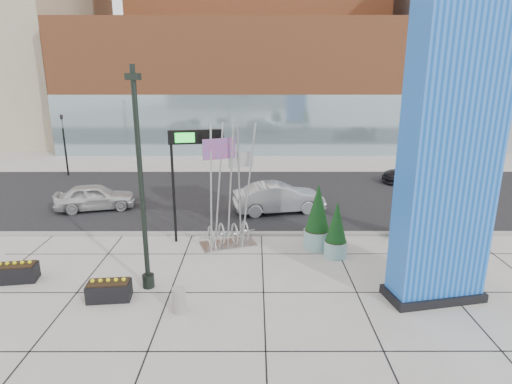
{
  "coord_description": "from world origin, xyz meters",
  "views": [
    {
      "loc": [
        0.74,
        -13.32,
        6.86
      ],
      "look_at": [
        0.76,
        2.0,
        2.51
      ],
      "focal_mm": 30.0,
      "sensor_mm": 36.0,
      "label": 1
    }
  ],
  "objects_px": {
    "lamp_post": "(143,203)",
    "overhead_street_sign": "(191,147)",
    "car_white_west": "(95,197)",
    "public_art_sculpture": "(228,215)",
    "car_silver_mid": "(279,198)",
    "concrete_bollard": "(179,300)",
    "blue_pylon": "(451,148)"
  },
  "relations": [
    {
      "from": "blue_pylon",
      "to": "public_art_sculpture",
      "type": "xyz_separation_m",
      "value": [
        -6.65,
        4.22,
        -3.43
      ]
    },
    {
      "from": "overhead_street_sign",
      "to": "car_white_west",
      "type": "relative_size",
      "value": 1.19
    },
    {
      "from": "car_white_west",
      "to": "public_art_sculpture",
      "type": "bearing_deg",
      "value": -137.26
    },
    {
      "from": "car_white_west",
      "to": "overhead_street_sign",
      "type": "bearing_deg",
      "value": -141.05
    },
    {
      "from": "lamp_post",
      "to": "overhead_street_sign",
      "type": "relative_size",
      "value": 1.53
    },
    {
      "from": "blue_pylon",
      "to": "concrete_bollard",
      "type": "height_order",
      "value": "blue_pylon"
    },
    {
      "from": "public_art_sculpture",
      "to": "car_silver_mid",
      "type": "bearing_deg",
      "value": 43.28
    },
    {
      "from": "car_silver_mid",
      "to": "public_art_sculpture",
      "type": "bearing_deg",
      "value": 140.09
    },
    {
      "from": "lamp_post",
      "to": "overhead_street_sign",
      "type": "height_order",
      "value": "lamp_post"
    },
    {
      "from": "lamp_post",
      "to": "car_white_west",
      "type": "height_order",
      "value": "lamp_post"
    },
    {
      "from": "concrete_bollard",
      "to": "overhead_street_sign",
      "type": "height_order",
      "value": "overhead_street_sign"
    },
    {
      "from": "public_art_sculpture",
      "to": "concrete_bollard",
      "type": "distance_m",
      "value": 5.27
    },
    {
      "from": "public_art_sculpture",
      "to": "blue_pylon",
      "type": "bearing_deg",
      "value": -50.85
    },
    {
      "from": "concrete_bollard",
      "to": "car_silver_mid",
      "type": "height_order",
      "value": "car_silver_mid"
    },
    {
      "from": "lamp_post",
      "to": "concrete_bollard",
      "type": "bearing_deg",
      "value": -50.09
    },
    {
      "from": "concrete_bollard",
      "to": "car_white_west",
      "type": "xyz_separation_m",
      "value": [
        -5.92,
        9.7,
        0.27
      ]
    },
    {
      "from": "concrete_bollard",
      "to": "car_white_west",
      "type": "relative_size",
      "value": 0.2
    },
    {
      "from": "car_white_west",
      "to": "car_silver_mid",
      "type": "xyz_separation_m",
      "value": [
        9.34,
        -0.43,
        0.08
      ]
    },
    {
      "from": "public_art_sculpture",
      "to": "overhead_street_sign",
      "type": "bearing_deg",
      "value": 146.71
    },
    {
      "from": "blue_pylon",
      "to": "lamp_post",
      "type": "xyz_separation_m",
      "value": [
        -9.08,
        0.69,
        -1.85
      ]
    },
    {
      "from": "blue_pylon",
      "to": "car_white_west",
      "type": "distance_m",
      "value": 16.84
    },
    {
      "from": "blue_pylon",
      "to": "lamp_post",
      "type": "distance_m",
      "value": 9.29
    },
    {
      "from": "car_white_west",
      "to": "blue_pylon",
      "type": "bearing_deg",
      "value": -136.87
    },
    {
      "from": "lamp_post",
      "to": "car_silver_mid",
      "type": "relative_size",
      "value": 1.57
    },
    {
      "from": "blue_pylon",
      "to": "public_art_sculpture",
      "type": "height_order",
      "value": "blue_pylon"
    },
    {
      "from": "lamp_post",
      "to": "overhead_street_sign",
      "type": "distance_m",
      "value": 4.18
    },
    {
      "from": "public_art_sculpture",
      "to": "overhead_street_sign",
      "type": "xyz_separation_m",
      "value": [
        -1.43,
        0.38,
        2.66
      ]
    },
    {
      "from": "public_art_sculpture",
      "to": "car_white_west",
      "type": "bearing_deg",
      "value": 128.33
    },
    {
      "from": "concrete_bollard",
      "to": "blue_pylon",
      "type": "bearing_deg",
      "value": 6.16
    },
    {
      "from": "overhead_street_sign",
      "to": "blue_pylon",
      "type": "bearing_deg",
      "value": -40.34
    },
    {
      "from": "concrete_bollard",
      "to": "overhead_street_sign",
      "type": "xyz_separation_m",
      "value": [
        -0.28,
        5.44,
        3.58
      ]
    },
    {
      "from": "overhead_street_sign",
      "to": "car_white_west",
      "type": "bearing_deg",
      "value": 132.29
    }
  ]
}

